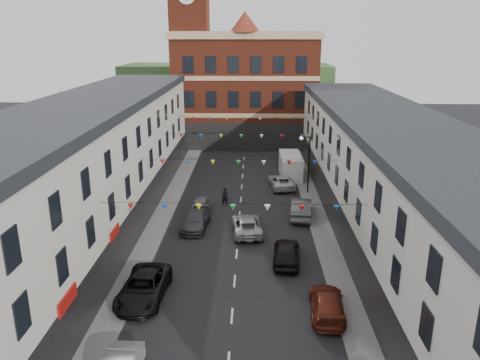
# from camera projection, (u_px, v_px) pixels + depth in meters

# --- Properties ---
(ground) EXTENTS (160.00, 160.00, 0.00)m
(ground) POSITION_uv_depth(u_px,v_px,m) (237.00, 254.00, 34.71)
(ground) COLOR black
(ground) RESTS_ON ground
(pavement_left) EXTENTS (1.80, 64.00, 0.15)m
(pavement_left) POSITION_uv_depth(u_px,v_px,m) (150.00, 241.00, 36.78)
(pavement_left) COLOR #605E5B
(pavement_left) RESTS_ON ground
(pavement_right) EXTENTS (1.80, 64.00, 0.15)m
(pavement_right) POSITION_uv_depth(u_px,v_px,m) (326.00, 243.00, 36.42)
(pavement_right) COLOR #605E5B
(pavement_right) RESTS_ON ground
(terrace_left) EXTENTS (8.40, 56.00, 10.70)m
(terrace_left) POSITION_uv_depth(u_px,v_px,m) (77.00, 180.00, 34.38)
(terrace_left) COLOR beige
(terrace_left) RESTS_ON ground
(terrace_right) EXTENTS (8.40, 56.00, 9.70)m
(terrace_right) POSITION_uv_depth(u_px,v_px,m) (399.00, 189.00, 33.92)
(terrace_right) COLOR #B8B5AC
(terrace_right) RESTS_ON ground
(civic_building) EXTENTS (20.60, 13.30, 18.50)m
(civic_building) POSITION_uv_depth(u_px,v_px,m) (245.00, 88.00, 68.51)
(civic_building) COLOR maroon
(civic_building) RESTS_ON ground
(clock_tower) EXTENTS (5.60, 5.60, 30.00)m
(clock_tower) POSITION_uv_depth(u_px,v_px,m) (190.00, 40.00, 63.86)
(clock_tower) COLOR maroon
(clock_tower) RESTS_ON ground
(distant_hill) EXTENTS (40.00, 14.00, 10.00)m
(distant_hill) POSITION_uv_depth(u_px,v_px,m) (227.00, 90.00, 92.50)
(distant_hill) COLOR #305126
(distant_hill) RESTS_ON ground
(street_lamp) EXTENTS (1.10, 0.36, 6.00)m
(street_lamp) POSITION_uv_depth(u_px,v_px,m) (307.00, 157.00, 46.74)
(street_lamp) COLOR black
(street_lamp) RESTS_ON ground
(car_left_c) EXTENTS (2.84, 5.72, 1.56)m
(car_left_c) POSITION_uv_depth(u_px,v_px,m) (144.00, 287.00, 28.64)
(car_left_c) COLOR black
(car_left_c) RESTS_ON ground
(car_left_d) EXTENTS (2.40, 5.05, 1.42)m
(car_left_d) POSITION_uv_depth(u_px,v_px,m) (196.00, 220.00, 39.22)
(car_left_d) COLOR #3C3D44
(car_left_d) RESTS_ON ground
(car_left_e) EXTENTS (1.91, 4.10, 1.36)m
(car_left_e) POSITION_uv_depth(u_px,v_px,m) (200.00, 207.00, 42.31)
(car_left_e) COLOR gray
(car_left_e) RESTS_ON ground
(car_right_c) EXTENTS (2.26, 4.86, 1.37)m
(car_right_c) POSITION_uv_depth(u_px,v_px,m) (327.00, 304.00, 27.07)
(car_right_c) COLOR maroon
(car_right_c) RESTS_ON ground
(car_right_d) EXTENTS (2.24, 4.75, 1.57)m
(car_right_d) POSITION_uv_depth(u_px,v_px,m) (287.00, 252.00, 33.24)
(car_right_d) COLOR black
(car_right_d) RESTS_ON ground
(car_right_e) EXTENTS (2.32, 5.16, 1.64)m
(car_right_e) POSITION_uv_depth(u_px,v_px,m) (301.00, 208.00, 41.53)
(car_right_e) COLOR #505458
(car_right_e) RESTS_ON ground
(car_right_f) EXTENTS (2.95, 5.25, 1.39)m
(car_right_f) POSITION_uv_depth(u_px,v_px,m) (281.00, 181.00, 49.57)
(car_right_f) COLOR #BBBFC1
(car_right_f) RESTS_ON ground
(moving_car) EXTENTS (2.81, 5.24, 1.40)m
(moving_car) POSITION_uv_depth(u_px,v_px,m) (247.00, 225.00, 38.24)
(moving_car) COLOR #A8ABAF
(moving_car) RESTS_ON ground
(white_van) EXTENTS (2.34, 5.95, 2.62)m
(white_van) POSITION_uv_depth(u_px,v_px,m) (290.00, 166.00, 53.02)
(white_van) COLOR silver
(white_van) RESTS_ON ground
(pedestrian) EXTENTS (0.67, 0.46, 1.77)m
(pedestrian) POSITION_uv_depth(u_px,v_px,m) (225.00, 197.00, 44.25)
(pedestrian) COLOR black
(pedestrian) RESTS_ON ground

